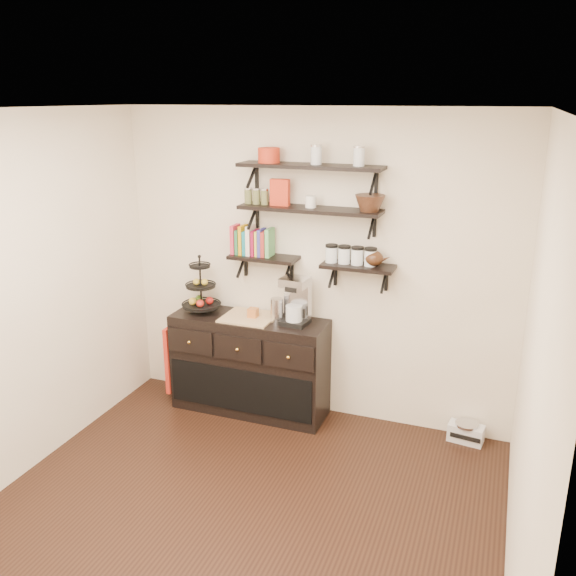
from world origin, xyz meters
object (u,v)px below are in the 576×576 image
(sideboard, at_px, (250,364))
(radio, at_px, (466,432))
(coffee_maker, at_px, (296,301))
(fruit_stand, at_px, (201,293))

(sideboard, distance_m, radio, 1.95)
(radio, bearing_deg, coffee_maker, -169.11)
(sideboard, bearing_deg, radio, 3.61)
(radio, bearing_deg, sideboard, -169.07)
(fruit_stand, height_order, coffee_maker, fruit_stand)
(sideboard, distance_m, fruit_stand, 0.78)
(sideboard, bearing_deg, fruit_stand, 179.55)
(sideboard, xyz_separation_m, fruit_stand, (-0.46, 0.00, 0.62))
(radio, bearing_deg, fruit_stand, -169.86)
(sideboard, xyz_separation_m, radio, (1.92, 0.12, -0.37))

